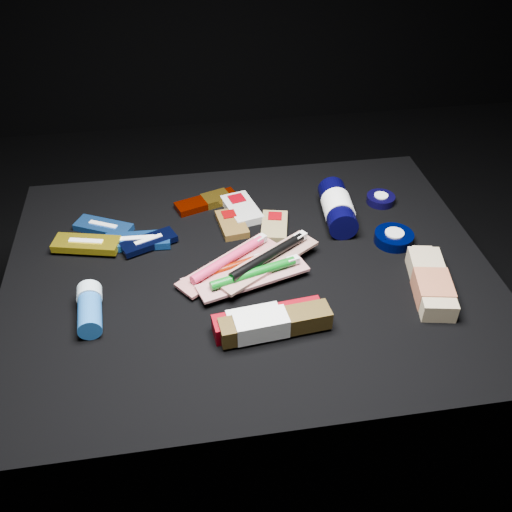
{
  "coord_description": "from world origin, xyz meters",
  "views": [
    {
      "loc": [
        -0.12,
        -0.88,
        1.15
      ],
      "look_at": [
        0.01,
        0.01,
        0.42
      ],
      "focal_mm": 40.0,
      "sensor_mm": 36.0,
      "label": 1
    }
  ],
  "objects": [
    {
      "name": "deodorant_stick",
      "position": [
        -0.31,
        -0.1,
        0.42
      ],
      "size": [
        0.05,
        0.11,
        0.05
      ],
      "rotation": [
        0.0,
        0.0,
        0.07
      ],
      "color": "#1E5AA9",
      "rests_on": "cloth_table"
    },
    {
      "name": "clif_bar_2",
      "position": [
        0.07,
        0.13,
        0.41
      ],
      "size": [
        0.08,
        0.11,
        0.02
      ],
      "rotation": [
        0.0,
        0.0,
        -0.22
      ],
      "color": "olive",
      "rests_on": "cloth_table"
    },
    {
      "name": "toothbrush_pack_1",
      "position": [
        -0.04,
        0.01,
        0.42
      ],
      "size": [
        0.22,
        0.18,
        0.03
      ],
      "rotation": [
        0.0,
        0.0,
        0.62
      ],
      "color": "#B8AFAB",
      "rests_on": "cloth_table"
    },
    {
      "name": "bodywash_bottle",
      "position": [
        0.33,
        -0.12,
        0.42
      ],
      "size": [
        0.1,
        0.2,
        0.04
      ],
      "rotation": [
        0.0,
        0.0,
        -0.19
      ],
      "color": "tan",
      "rests_on": "cloth_table"
    },
    {
      "name": "luna_bar_2",
      "position": [
        -0.2,
        0.1,
        0.41
      ],
      "size": [
        0.13,
        0.09,
        0.02
      ],
      "rotation": [
        0.0,
        0.0,
        0.39
      ],
      "color": "black",
      "rests_on": "cloth_table"
    },
    {
      "name": "cream_tin_lower",
      "position": [
        0.32,
        0.04,
        0.41
      ],
      "size": [
        0.08,
        0.08,
        0.03
      ],
      "rotation": [
        0.0,
        0.0,
        -0.04
      ],
      "color": "black",
      "rests_on": "cloth_table"
    },
    {
      "name": "luna_bar_3",
      "position": [
        -0.33,
        0.11,
        0.42
      ],
      "size": [
        0.15,
        0.08,
        0.02
      ],
      "rotation": [
        0.0,
        0.0,
        -0.24
      ],
      "color": "gold",
      "rests_on": "cloth_table"
    },
    {
      "name": "luna_bar_0",
      "position": [
        -0.3,
        0.18,
        0.41
      ],
      "size": [
        0.13,
        0.1,
        0.02
      ],
      "rotation": [
        0.0,
        0.0,
        -0.47
      ],
      "color": "#1F55AB",
      "rests_on": "cloth_table"
    },
    {
      "name": "power_bar",
      "position": [
        -0.06,
        0.24,
        0.41
      ],
      "size": [
        0.15,
        0.09,
        0.02
      ],
      "rotation": [
        0.0,
        0.0,
        0.33
      ],
      "color": "#6B0E00",
      "rests_on": "cloth_table"
    },
    {
      "name": "toothbrush_pack_2",
      "position": [
        0.0,
        -0.05,
        0.42
      ],
      "size": [
        0.23,
        0.11,
        0.03
      ],
      "rotation": [
        0.0,
        0.0,
        0.29
      ],
      "color": "silver",
      "rests_on": "cloth_table"
    },
    {
      "name": "luna_bar_1",
      "position": [
        -0.22,
        0.11,
        0.41
      ],
      "size": [
        0.14,
        0.06,
        0.02
      ],
      "rotation": [
        0.0,
        0.0,
        -0.05
      ],
      "color": "blue",
      "rests_on": "cloth_table"
    },
    {
      "name": "cream_tin_upper",
      "position": [
        0.34,
        0.19,
        0.41
      ],
      "size": [
        0.07,
        0.07,
        0.02
      ],
      "rotation": [
        0.0,
        0.0,
        -0.08
      ],
      "color": "black",
      "rests_on": "cloth_table"
    },
    {
      "name": "clif_bar_0",
      "position": [
        -0.02,
        0.15,
        0.41
      ],
      "size": [
        0.07,
        0.11,
        0.02
      ],
      "rotation": [
        0.0,
        0.0,
        0.13
      ],
      "color": "brown",
      "rests_on": "cloth_table"
    },
    {
      "name": "clif_bar_1",
      "position": [
        0.01,
        0.2,
        0.41
      ],
      "size": [
        0.09,
        0.13,
        0.02
      ],
      "rotation": [
        0.0,
        0.0,
        0.24
      ],
      "color": "#B9B9B2",
      "rests_on": "cloth_table"
    },
    {
      "name": "lotion_bottle",
      "position": [
        0.22,
        0.14,
        0.43
      ],
      "size": [
        0.08,
        0.21,
        0.07
      ],
      "rotation": [
        0.0,
        0.0,
        -0.09
      ],
      "color": "black",
      "rests_on": "cloth_table"
    },
    {
      "name": "toothbrush_pack_0",
      "position": [
        -0.04,
        -0.01,
        0.41
      ],
      "size": [
        0.19,
        0.1,
        0.02
      ],
      "rotation": [
        0.0,
        0.0,
        0.31
      ],
      "color": "beige",
      "rests_on": "cloth_table"
    },
    {
      "name": "ground",
      "position": [
        0.0,
        0.0,
        0.0
      ],
      "size": [
        3.0,
        3.0,
        0.0
      ],
      "primitive_type": "plane",
      "color": "black",
      "rests_on": "ground"
    },
    {
      "name": "cloth_table",
      "position": [
        0.0,
        0.0,
        0.2
      ],
      "size": [
        0.98,
        0.78,
        0.4
      ],
      "primitive_type": "cube",
      "color": "black",
      "rests_on": "ground"
    },
    {
      "name": "toothpaste_carton_green",
      "position": [
        0.01,
        -0.19,
        0.42
      ],
      "size": [
        0.2,
        0.06,
        0.04
      ],
      "rotation": [
        0.0,
        0.0,
        0.1
      ],
      "color": "#3F2F11",
      "rests_on": "cloth_table"
    },
    {
      "name": "toothpaste_carton_red",
      "position": [
        0.0,
        -0.17,
        0.42
      ],
      "size": [
        0.2,
        0.07,
        0.04
      ],
      "rotation": [
        0.0,
        0.0,
        0.1
      ],
      "color": "#6F0009",
      "rests_on": "cloth_table"
    },
    {
      "name": "toothbrush_pack_3",
      "position": [
        0.04,
        -0.01,
        0.43
      ],
      "size": [
        0.23,
        0.18,
        0.03
      ],
      "rotation": [
        0.0,
        0.0,
        0.59
      ],
      "color": "#B3ABA8",
      "rests_on": "cloth_table"
    }
  ]
}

